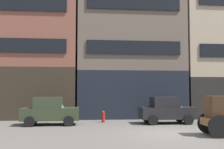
% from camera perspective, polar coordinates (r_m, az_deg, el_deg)
% --- Properties ---
extents(ground_plane, '(120.00, 120.00, 0.00)m').
position_cam_1_polar(ground_plane, '(14.85, 12.03, -12.06)').
color(ground_plane, '#605B56').
extents(building_far_left, '(9.27, 5.63, 17.61)m').
position_cam_1_polar(building_far_left, '(25.06, -17.72, 11.96)').
color(building_far_left, '#33281E').
rests_on(building_far_left, ground_plane).
extents(building_center_left, '(9.47, 5.63, 15.25)m').
position_cam_1_polar(building_center_left, '(24.51, 3.59, 9.29)').
color(building_center_left, black).
rests_on(building_center_left, ground_plane).
extents(sedan_light, '(3.76, 1.98, 1.83)m').
position_cam_1_polar(sedan_light, '(18.35, -12.98, -7.54)').
color(sedan_light, '#2D3823').
rests_on(sedan_light, ground_plane).
extents(sedan_parked_curb, '(3.72, 1.90, 1.83)m').
position_cam_1_polar(sedan_parked_curb, '(19.09, 11.43, -7.41)').
color(sedan_parked_curb, black).
rests_on(sedan_parked_curb, ground_plane).
extents(fire_hydrant_curbside, '(0.24, 0.24, 0.83)m').
position_cam_1_polar(fire_hydrant_curbside, '(19.42, -1.87, -8.85)').
color(fire_hydrant_curbside, maroon).
rests_on(fire_hydrant_curbside, ground_plane).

